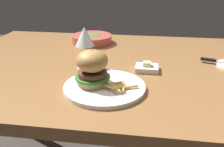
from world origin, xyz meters
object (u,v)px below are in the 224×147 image
object	(u,v)px
wine_glass	(85,38)
burger_sandwich	(92,67)
table_knife	(221,62)
butter_dish	(147,68)
main_plate	(105,87)
soup_bowl	(92,39)

from	to	relation	value
wine_glass	burger_sandwich	bearing A→B (deg)	-68.69
table_knife	butter_dish	world-z (taller)	butter_dish
table_knife	main_plate	bearing A→B (deg)	-146.97
burger_sandwich	butter_dish	size ratio (longest dim) A/B	1.50
main_plate	wine_glass	size ratio (longest dim) A/B	1.64
table_knife	butter_dish	xyz separation A→B (m)	(-0.30, -0.10, -0.00)
burger_sandwich	butter_dish	distance (m)	0.25
table_knife	butter_dish	size ratio (longest dim) A/B	2.24
burger_sandwich	wine_glass	size ratio (longest dim) A/B	0.80
soup_bowl	main_plate	bearing A→B (deg)	-73.24
main_plate	burger_sandwich	xyz separation A→B (m)	(-0.04, 0.01, 0.06)
table_knife	butter_dish	distance (m)	0.32
table_knife	wine_glass	bearing A→B (deg)	-168.66
main_plate	burger_sandwich	distance (m)	0.08
table_knife	soup_bowl	bearing A→B (deg)	158.44
main_plate	butter_dish	size ratio (longest dim) A/B	3.09
burger_sandwich	soup_bowl	size ratio (longest dim) A/B	0.64
butter_dish	soup_bowl	world-z (taller)	soup_bowl
burger_sandwich	wine_glass	world-z (taller)	wine_glass
wine_glass	butter_dish	world-z (taller)	wine_glass
burger_sandwich	table_knife	world-z (taller)	burger_sandwich
main_plate	soup_bowl	size ratio (longest dim) A/B	1.31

